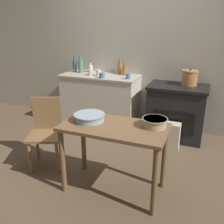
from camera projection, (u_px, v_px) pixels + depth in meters
name	position (u px, v px, depth m)	size (l,w,h in m)	color
ground_plane	(98.00, 167.00, 3.19)	(14.00, 14.00, 0.00)	brown
wall_back	(137.00, 51.00, 4.12)	(8.00, 0.07, 2.55)	#B2AD9E
counter_cabinet	(100.00, 100.00, 4.33)	(1.31, 0.59, 0.90)	beige
stove	(176.00, 112.00, 3.88)	(0.88, 0.60, 0.84)	black
work_table	(114.00, 137.00, 2.56)	(1.08, 0.56, 0.76)	brown
chair	(46.00, 130.00, 3.12)	(0.52, 0.52, 0.87)	olive
flour_sack	(171.00, 136.00, 3.59)	(0.23, 0.16, 0.39)	beige
stock_pot	(190.00, 78.00, 3.72)	(0.24, 0.24, 0.25)	#B77A47
mixing_bowl_large	(89.00, 117.00, 2.63)	(0.33, 0.33, 0.08)	#93A8B2
mixing_bowl_small	(155.00, 122.00, 2.48)	(0.26, 0.26, 0.09)	tan
bottle_far_left	(81.00, 66.00, 4.31)	(0.08, 0.08, 0.29)	#517F5B
bottle_left	(125.00, 70.00, 4.13)	(0.08, 0.08, 0.20)	olive
bottle_mid_left	(75.00, 66.00, 4.36)	(0.07, 0.07, 0.28)	#3D5675
bottle_center_left	(91.00, 68.00, 4.38)	(0.08, 0.08, 0.16)	silver
bottle_center	(120.00, 68.00, 4.23)	(0.08, 0.08, 0.26)	olive
cup_center_right	(128.00, 76.00, 3.87)	(0.07, 0.07, 0.08)	#4C6B99
cup_mid_right	(102.00, 76.00, 3.93)	(0.09, 0.09, 0.08)	#4C6B99
cup_right	(90.00, 72.00, 4.12)	(0.08, 0.08, 0.10)	beige
cup_far_right	(98.00, 73.00, 4.07)	(0.08, 0.08, 0.10)	silver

